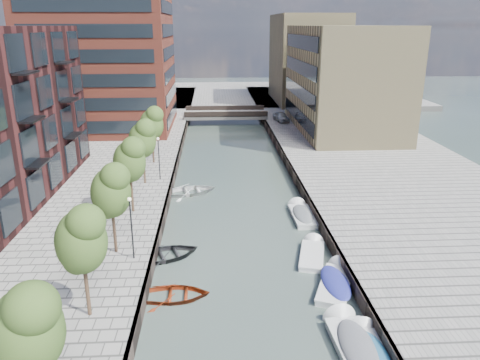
{
  "coord_description": "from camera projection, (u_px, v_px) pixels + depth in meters",
  "views": [
    {
      "loc": [
        -2.02,
        -2.94,
        15.06
      ],
      "look_at": [
        0.0,
        31.81,
        3.5
      ],
      "focal_mm": 35.0,
      "sensor_mm": 36.0,
      "label": 1
    }
  ],
  "objects": [
    {
      "name": "water",
      "position": [
        235.0,
        188.0,
        45.53
      ],
      "size": [
        300.0,
        300.0,
        0.0
      ],
      "primitive_type": "plane",
      "color": "#38473F",
      "rests_on": "ground"
    },
    {
      "name": "quay_right",
      "position": [
        396.0,
        180.0,
        46.26
      ],
      "size": [
        20.0,
        140.0,
        1.0
      ],
      "primitive_type": "cube",
      "color": "gray",
      "rests_on": "ground"
    },
    {
      "name": "quay_wall_left",
      "position": [
        172.0,
        184.0,
        45.04
      ],
      "size": [
        0.25,
        140.0,
        1.0
      ],
      "primitive_type": "cube",
      "color": "#332823",
      "rests_on": "ground"
    },
    {
      "name": "quay_wall_right",
      "position": [
        297.0,
        182.0,
        45.71
      ],
      "size": [
        0.25,
        140.0,
        1.0
      ],
      "primitive_type": "cube",
      "color": "#332823",
      "rests_on": "ground"
    },
    {
      "name": "far_closure",
      "position": [
        222.0,
        95.0,
        102.22
      ],
      "size": [
        80.0,
        40.0,
        1.0
      ],
      "primitive_type": "cube",
      "color": "gray",
      "rests_on": "ground"
    },
    {
      "name": "tower",
      "position": [
        101.0,
        18.0,
        63.24
      ],
      "size": [
        18.0,
        18.0,
        30.0
      ],
      "primitive_type": "cube",
      "color": "brown",
      "rests_on": "quay_left"
    },
    {
      "name": "tan_block_near",
      "position": [
        343.0,
        79.0,
        64.74
      ],
      "size": [
        12.0,
        25.0,
        14.0
      ],
      "primitive_type": "cube",
      "color": "tan",
      "rests_on": "quay_right"
    },
    {
      "name": "tan_block_far",
      "position": [
        307.0,
        59.0,
        89.06
      ],
      "size": [
        12.0,
        20.0,
        16.0
      ],
      "primitive_type": "cube",
      "color": "tan",
      "rests_on": "quay_right"
    },
    {
      "name": "bridge",
      "position": [
        226.0,
        114.0,
        75.42
      ],
      "size": [
        13.0,
        6.0,
        1.3
      ],
      "color": "gray",
      "rests_on": "ground"
    },
    {
      "name": "tree_1",
      "position": [
        27.0,
        326.0,
        15.92
      ],
      "size": [
        2.5,
        2.5,
        5.95
      ],
      "color": "#382619",
      "rests_on": "quay_left"
    },
    {
      "name": "tree_2",
      "position": [
        81.0,
        238.0,
        22.55
      ],
      "size": [
        2.5,
        2.5,
        5.95
      ],
      "color": "#382619",
      "rests_on": "quay_left"
    },
    {
      "name": "tree_3",
      "position": [
        111.0,
        189.0,
        29.18
      ],
      "size": [
        2.5,
        2.5,
        5.95
      ],
      "color": "#382619",
      "rests_on": "quay_left"
    },
    {
      "name": "tree_4",
      "position": [
        129.0,
        159.0,
        35.81
      ],
      "size": [
        2.5,
        2.5,
        5.95
      ],
      "color": "#382619",
      "rests_on": "quay_left"
    },
    {
      "name": "tree_5",
      "position": [
        142.0,
        138.0,
        42.45
      ],
      "size": [
        2.5,
        2.5,
        5.95
      ],
      "color": "#382619",
      "rests_on": "quay_left"
    },
    {
      "name": "tree_6",
      "position": [
        151.0,
        123.0,
        49.08
      ],
      "size": [
        2.5,
        2.5,
        5.95
      ],
      "color": "#382619",
      "rests_on": "quay_left"
    },
    {
      "name": "lamp_1",
      "position": [
        131.0,
        222.0,
        28.87
      ],
      "size": [
        0.24,
        0.24,
        4.12
      ],
      "color": "black",
      "rests_on": "quay_left"
    },
    {
      "name": "lamp_2",
      "position": [
        159.0,
        154.0,
        44.03
      ],
      "size": [
        0.24,
        0.24,
        4.12
      ],
      "color": "black",
      "rests_on": "quay_left"
    },
    {
      "name": "sloop_2",
      "position": [
        175.0,
        298.0,
        27.14
      ],
      "size": [
        4.19,
        3.03,
        0.86
      ],
      "primitive_type": "imported",
      "rotation": [
        0.0,
        0.0,
        1.59
      ],
      "color": "maroon",
      "rests_on": "ground"
    },
    {
      "name": "sloop_3",
      "position": [
        190.0,
        194.0,
        43.91
      ],
      "size": [
        5.81,
        4.88,
        1.03
      ],
      "primitive_type": "imported",
      "rotation": [
        0.0,
        0.0,
        1.88
      ],
      "color": "silver",
      "rests_on": "ground"
    },
    {
      "name": "sloop_4",
      "position": [
        166.0,
        258.0,
        31.83
      ],
      "size": [
        5.57,
        4.82,
        0.97
      ],
      "primitive_type": "imported",
      "rotation": [
        0.0,
        0.0,
        1.95
      ],
      "color": "#232326",
      "rests_on": "ground"
    },
    {
      "name": "motorboat_0",
      "position": [
        371.0,
        353.0,
        22.3
      ],
      "size": [
        1.94,
        4.65,
        1.51
      ],
      "color": "silver",
      "rests_on": "ground"
    },
    {
      "name": "motorboat_1",
      "position": [
        355.0,
        346.0,
        22.75
      ],
      "size": [
        2.17,
        5.59,
        1.83
      ],
      "color": "silver",
      "rests_on": "ground"
    },
    {
      "name": "motorboat_2",
      "position": [
        312.0,
        253.0,
        32.25
      ],
      "size": [
        2.56,
        4.68,
        1.48
      ],
      "color": "white",
      "rests_on": "ground"
    },
    {
      "name": "motorboat_3",
      "position": [
        336.0,
        282.0,
        28.44
      ],
      "size": [
        3.41,
        5.23,
        1.65
      ],
      "color": "silver",
      "rests_on": "ground"
    },
    {
      "name": "motorboat_4",
      "position": [
        302.0,
        214.0,
        38.6
      ],
      "size": [
        1.79,
        4.92,
        1.63
      ],
      "color": "silver",
      "rests_on": "ground"
    },
    {
      "name": "car",
      "position": [
        281.0,
        117.0,
        71.56
      ],
      "size": [
        2.44,
        4.45,
        1.43
      ],
      "primitive_type": "imported",
      "rotation": [
        0.0,
        0.0,
        0.18
      ],
      "color": "silver",
      "rests_on": "quay_right"
    }
  ]
}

